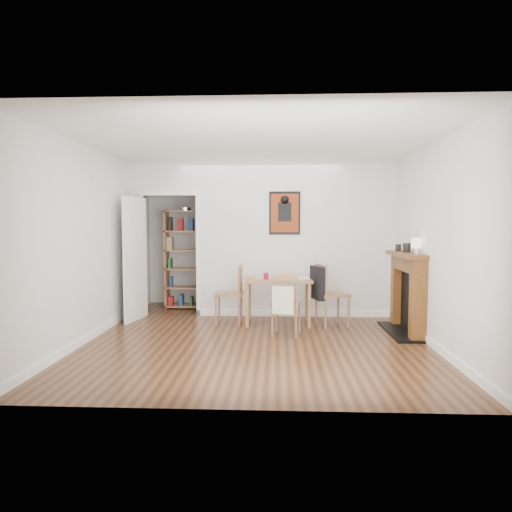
{
  "coord_description": "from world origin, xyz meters",
  "views": [
    {
      "loc": [
        0.28,
        -6.33,
        1.56
      ],
      "look_at": [
        -0.05,
        0.6,
        1.08
      ],
      "focal_mm": 32.0,
      "sensor_mm": 36.0,
      "label": 1
    }
  ],
  "objects_px": {
    "fireplace": "(408,290)",
    "mantel_lamp": "(417,244)",
    "chair_front": "(286,304)",
    "dining_table": "(278,284)",
    "chair_left": "(229,294)",
    "chair_right": "(331,294)",
    "notebook": "(298,278)",
    "bookshelf": "(186,260)",
    "ceramic_jar_b": "(398,248)",
    "orange_fruit": "(287,275)",
    "ceramic_jar_a": "(407,248)",
    "red_glass": "(266,276)"
  },
  "relations": [
    {
      "from": "chair_front",
      "to": "fireplace",
      "type": "xyz_separation_m",
      "value": [
        1.76,
        0.22,
        0.18
      ]
    },
    {
      "from": "red_glass",
      "to": "chair_left",
      "type": "bearing_deg",
      "value": 173.62
    },
    {
      "from": "ceramic_jar_a",
      "to": "chair_front",
      "type": "bearing_deg",
      "value": -170.32
    },
    {
      "from": "chair_right",
      "to": "notebook",
      "type": "relative_size",
      "value": 2.93
    },
    {
      "from": "dining_table",
      "to": "ceramic_jar_b",
      "type": "bearing_deg",
      "value": -4.62
    },
    {
      "from": "chair_right",
      "to": "ceramic_jar_a",
      "type": "bearing_deg",
      "value": -15.52
    },
    {
      "from": "dining_table",
      "to": "chair_right",
      "type": "distance_m",
      "value": 0.83
    },
    {
      "from": "notebook",
      "to": "dining_table",
      "type": "bearing_deg",
      "value": -173.2
    },
    {
      "from": "bookshelf",
      "to": "fireplace",
      "type": "relative_size",
      "value": 1.47
    },
    {
      "from": "chair_left",
      "to": "orange_fruit",
      "type": "distance_m",
      "value": 0.98
    },
    {
      "from": "fireplace",
      "to": "red_glass",
      "type": "distance_m",
      "value": 2.1
    },
    {
      "from": "chair_front",
      "to": "mantel_lamp",
      "type": "height_order",
      "value": "mantel_lamp"
    },
    {
      "from": "dining_table",
      "to": "chair_left",
      "type": "relative_size",
      "value": 1.12
    },
    {
      "from": "orange_fruit",
      "to": "ceramic_jar_a",
      "type": "xyz_separation_m",
      "value": [
        1.71,
        -0.54,
        0.47
      ]
    },
    {
      "from": "dining_table",
      "to": "chair_right",
      "type": "height_order",
      "value": "chair_right"
    },
    {
      "from": "chair_front",
      "to": "ceramic_jar_a",
      "type": "height_order",
      "value": "ceramic_jar_a"
    },
    {
      "from": "chair_right",
      "to": "mantel_lamp",
      "type": "height_order",
      "value": "mantel_lamp"
    },
    {
      "from": "chair_right",
      "to": "fireplace",
      "type": "height_order",
      "value": "fireplace"
    },
    {
      "from": "notebook",
      "to": "ceramic_jar_a",
      "type": "relative_size",
      "value": 2.49
    },
    {
      "from": "orange_fruit",
      "to": "ceramic_jar_a",
      "type": "height_order",
      "value": "ceramic_jar_a"
    },
    {
      "from": "fireplace",
      "to": "red_glass",
      "type": "height_order",
      "value": "fireplace"
    },
    {
      "from": "bookshelf",
      "to": "chair_front",
      "type": "bearing_deg",
      "value": -47.8
    },
    {
      "from": "dining_table",
      "to": "ceramic_jar_a",
      "type": "relative_size",
      "value": 7.97
    },
    {
      "from": "chair_front",
      "to": "ceramic_jar_b",
      "type": "relative_size",
      "value": 8.23
    },
    {
      "from": "mantel_lamp",
      "to": "chair_left",
      "type": "bearing_deg",
      "value": 163.16
    },
    {
      "from": "fireplace",
      "to": "mantel_lamp",
      "type": "height_order",
      "value": "mantel_lamp"
    },
    {
      "from": "dining_table",
      "to": "bookshelf",
      "type": "relative_size",
      "value": 0.57
    },
    {
      "from": "dining_table",
      "to": "orange_fruit",
      "type": "bearing_deg",
      "value": 40.89
    },
    {
      "from": "dining_table",
      "to": "orange_fruit",
      "type": "distance_m",
      "value": 0.23
    },
    {
      "from": "fireplace",
      "to": "mantel_lamp",
      "type": "distance_m",
      "value": 0.76
    },
    {
      "from": "chair_right",
      "to": "mantel_lamp",
      "type": "relative_size",
      "value": 4.35
    },
    {
      "from": "chair_front",
      "to": "fireplace",
      "type": "distance_m",
      "value": 1.78
    },
    {
      "from": "mantel_lamp",
      "to": "chair_right",
      "type": "bearing_deg",
      "value": 146.48
    },
    {
      "from": "dining_table",
      "to": "chair_front",
      "type": "relative_size",
      "value": 1.22
    },
    {
      "from": "ceramic_jar_b",
      "to": "chair_front",
      "type": "bearing_deg",
      "value": -161.49
    },
    {
      "from": "orange_fruit",
      "to": "notebook",
      "type": "bearing_deg",
      "value": -27.25
    },
    {
      "from": "bookshelf",
      "to": "notebook",
      "type": "relative_size",
      "value": 5.6
    },
    {
      "from": "dining_table",
      "to": "orange_fruit",
      "type": "xyz_separation_m",
      "value": [
        0.15,
        0.13,
        0.13
      ]
    },
    {
      "from": "ceramic_jar_b",
      "to": "ceramic_jar_a",
      "type": "bearing_deg",
      "value": -79.93
    },
    {
      "from": "fireplace",
      "to": "ceramic_jar_b",
      "type": "relative_size",
      "value": 11.98
    },
    {
      "from": "chair_left",
      "to": "chair_front",
      "type": "bearing_deg",
      "value": -37.79
    },
    {
      "from": "chair_front",
      "to": "fireplace",
      "type": "height_order",
      "value": "fireplace"
    },
    {
      "from": "ceramic_jar_a",
      "to": "chair_left",
      "type": "bearing_deg",
      "value": 171.61
    },
    {
      "from": "chair_right",
      "to": "mantel_lamp",
      "type": "distance_m",
      "value": 1.5
    },
    {
      "from": "dining_table",
      "to": "notebook",
      "type": "xyz_separation_m",
      "value": [
        0.32,
        0.04,
        0.09
      ]
    },
    {
      "from": "chair_front",
      "to": "mantel_lamp",
      "type": "relative_size",
      "value": 3.89
    },
    {
      "from": "bookshelf",
      "to": "fireplace",
      "type": "distance_m",
      "value": 4.0
    },
    {
      "from": "chair_front",
      "to": "chair_right",
      "type": "bearing_deg",
      "value": 40.04
    },
    {
      "from": "dining_table",
      "to": "fireplace",
      "type": "distance_m",
      "value": 1.93
    },
    {
      "from": "chair_front",
      "to": "fireplace",
      "type": "relative_size",
      "value": 0.69
    }
  ]
}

